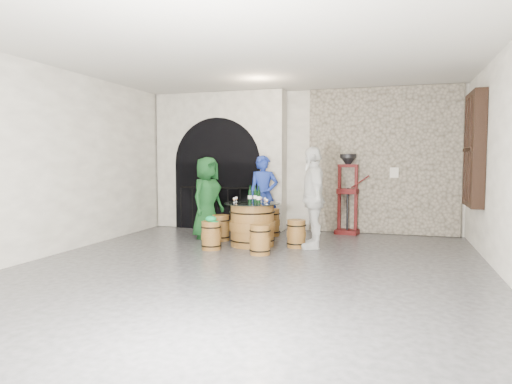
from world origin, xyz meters
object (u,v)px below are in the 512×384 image
(side_barrel, at_px, (270,222))
(wine_bottle_right, at_px, (255,195))
(person_green, at_px, (207,198))
(person_white, at_px, (313,197))
(barrel_stool_near_right, at_px, (260,240))
(wine_bottle_left, at_px, (250,196))
(barrel_stool_near_left, at_px, (211,236))
(barrel_stool_far, at_px, (260,226))
(barrel_stool_right, at_px, (296,234))
(corking_press, at_px, (348,188))
(barrel_table, at_px, (252,224))
(barrel_stool_left, at_px, (221,228))
(person_blue, at_px, (264,195))
(wine_bottle_center, at_px, (259,196))

(side_barrel, bearing_deg, wine_bottle_right, -90.26)
(person_green, bearing_deg, person_white, -84.69)
(barrel_stool_near_right, bearing_deg, wine_bottle_left, 118.09)
(barrel_stool_near_left, xyz_separation_m, person_white, (1.73, 0.69, 0.68))
(barrel_stool_far, relative_size, wine_bottle_right, 1.58)
(barrel_stool_near_left, bearing_deg, wine_bottle_left, 52.37)
(barrel_stool_right, bearing_deg, person_white, 5.06)
(side_barrel, xyz_separation_m, corking_press, (1.56, 0.73, 0.73))
(barrel_stool_near_right, relative_size, side_barrel, 0.88)
(barrel_table, xyz_separation_m, person_green, (-1.13, 0.49, 0.44))
(barrel_stool_left, relative_size, person_green, 0.31)
(barrel_stool_near_right, distance_m, barrel_stool_near_left, 0.98)
(person_green, bearing_deg, barrel_stool_near_right, -114.43)
(barrel_table, bearing_deg, barrel_stool_far, 96.11)
(barrel_table, xyz_separation_m, corking_press, (1.58, 1.92, 0.61))
(barrel_stool_near_left, bearing_deg, person_blue, 75.78)
(person_white, xyz_separation_m, corking_press, (0.45, 1.82, 0.08))
(barrel_table, xyz_separation_m, barrel_stool_far, (-0.09, 0.83, -0.15))
(person_white, relative_size, wine_bottle_left, 5.75)
(person_green, relative_size, person_blue, 0.98)
(barrel_stool_left, distance_m, wine_bottle_center, 1.22)
(barrel_table, distance_m, barrel_stool_near_right, 0.85)
(barrel_stool_far, relative_size, side_barrel, 0.88)
(barrel_stool_near_right, relative_size, person_green, 0.31)
(side_barrel, height_order, corking_press, corking_press)
(person_white, bearing_deg, barrel_stool_near_left, -86.65)
(barrel_stool_right, height_order, person_green, person_green)
(barrel_stool_near_right, height_order, wine_bottle_center, wine_bottle_center)
(barrel_stool_near_right, height_order, wine_bottle_left, wine_bottle_left)
(person_white, xyz_separation_m, wine_bottle_left, (-1.21, -0.01, 0.01))
(barrel_stool_right, relative_size, person_blue, 0.30)
(barrel_stool_near_right, relative_size, wine_bottle_left, 1.58)
(person_green, distance_m, corking_press, 3.07)
(barrel_stool_near_right, relative_size, wine_bottle_center, 1.58)
(barrel_stool_left, xyz_separation_m, barrel_stool_right, (1.60, -0.26, 0.00))
(wine_bottle_left, bearing_deg, person_white, 0.53)
(person_white, bearing_deg, side_barrel, -152.88)
(person_blue, bearing_deg, side_barrel, -37.16)
(wine_bottle_center, xyz_separation_m, side_barrel, (-0.13, 1.26, -0.65))
(barrel_stool_right, bearing_deg, barrel_table, -174.94)
(person_green, bearing_deg, side_barrel, -43.61)
(barrel_stool_far, bearing_deg, side_barrel, 72.53)
(person_white, height_order, wine_bottle_left, person_white)
(barrel_stool_far, height_order, corking_press, corking_press)
(person_green, height_order, wine_bottle_center, person_green)
(wine_bottle_left, relative_size, wine_bottle_right, 1.00)
(barrel_stool_near_right, height_order, person_white, person_white)
(person_green, xyz_separation_m, wine_bottle_left, (1.06, -0.40, 0.10))
(person_white, bearing_deg, barrel_stool_right, -103.35)
(person_white, relative_size, corking_press, 1.07)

